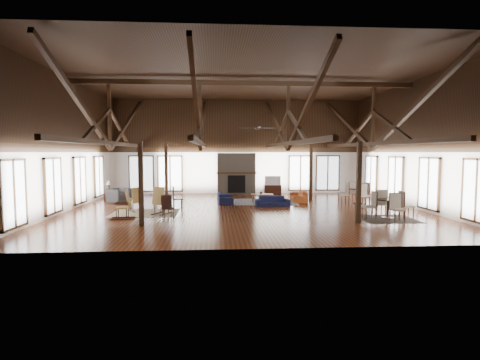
{
  "coord_description": "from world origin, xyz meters",
  "views": [
    {
      "loc": [
        -1.34,
        -17.06,
        2.65
      ],
      "look_at": [
        -0.14,
        1.0,
        1.31
      ],
      "focal_mm": 28.0,
      "sensor_mm": 36.0,
      "label": 1
    }
  ],
  "objects": [
    {
      "name": "ceiling",
      "position": [
        0.0,
        0.0,
        6.0
      ],
      "size": [
        16.0,
        14.0,
        0.02
      ],
      "primitive_type": "cube",
      "color": "black",
      "rests_on": "wall_back"
    },
    {
      "name": "side_chair_b",
      "position": [
        -3.22,
        -2.41,
        0.58
      ],
      "size": [
        0.47,
        0.47,
        0.99
      ],
      "rotation": [
        0.0,
        0.0,
        -0.12
      ],
      "color": "black",
      "rests_on": "floor"
    },
    {
      "name": "sofa_orange",
      "position": [
        3.18,
        2.85,
        0.28
      ],
      "size": [
        1.97,
        0.9,
        0.56
      ],
      "primitive_type": "imported",
      "rotation": [
        0.0,
        0.0,
        -1.65
      ],
      "color": "#A94E20",
      "rests_on": "floor"
    },
    {
      "name": "wall_left",
      "position": [
        -8.0,
        0.0,
        3.0
      ],
      "size": [
        0.02,
        14.0,
        6.0
      ],
      "primitive_type": "cube",
      "color": "white",
      "rests_on": "floor"
    },
    {
      "name": "post_grid",
      "position": [
        0.0,
        0.0,
        1.52
      ],
      "size": [
        8.16,
        7.16,
        3.05
      ],
      "color": "#301E0D",
      "rests_on": "floor"
    },
    {
      "name": "side_table_lamp",
      "position": [
        -7.1,
        3.57,
        0.43
      ],
      "size": [
        0.45,
        0.45,
        1.14
      ],
      "color": "black",
      "rests_on": "floor"
    },
    {
      "name": "rocking_chair_b",
      "position": [
        -3.68,
        -1.08,
        0.56
      ],
      "size": [
        0.84,
        1.05,
        1.19
      ],
      "rotation": [
        0.0,
        0.0,
        -0.45
      ],
      "color": "#A0823C",
      "rests_on": "floor"
    },
    {
      "name": "rug_tan",
      "position": [
        -4.41,
        -0.66,
        0.01
      ],
      "size": [
        2.85,
        2.24,
        0.01
      ],
      "primitive_type": "cube",
      "rotation": [
        0.0,
        0.0,
        0.0
      ],
      "color": "tan",
      "rests_on": "floor"
    },
    {
      "name": "rug_navy",
      "position": [
        1.28,
        2.6,
        0.01
      ],
      "size": [
        3.65,
        2.89,
        0.01
      ],
      "primitive_type": "cube",
      "rotation": [
        0.0,
        0.0,
        -0.11
      ],
      "color": "#161B40",
      "rests_on": "floor"
    },
    {
      "name": "ceiling_fan",
      "position": [
        0.5,
        -1.0,
        3.73
      ],
      "size": [
        1.6,
        1.6,
        0.75
      ],
      "color": "black",
      "rests_on": "roof_truss"
    },
    {
      "name": "side_chair_a",
      "position": [
        -3.19,
        0.39,
        0.62
      ],
      "size": [
        0.53,
        0.53,
        1.07
      ],
      "rotation": [
        0.0,
        0.0,
        -1.38
      ],
      "color": "black",
      "rests_on": "floor"
    },
    {
      "name": "wall_back",
      "position": [
        0.0,
        7.0,
        3.0
      ],
      "size": [
        16.0,
        0.02,
        6.0
      ],
      "primitive_type": "cube",
      "color": "white",
      "rests_on": "floor"
    },
    {
      "name": "sofa_navy_left",
      "position": [
        -0.83,
        2.33,
        0.27
      ],
      "size": [
        1.88,
        0.81,
        0.54
      ],
      "primitive_type": "imported",
      "rotation": [
        0.0,
        0.0,
        1.62
      ],
      "color": "#131636",
      "rests_on": "floor"
    },
    {
      "name": "coffee_table",
      "position": [
        1.13,
        2.47,
        0.39
      ],
      "size": [
        1.22,
        0.69,
        0.45
      ],
      "rotation": [
        0.0,
        0.0,
        -0.09
      ],
      "color": "brown",
      "rests_on": "floor"
    },
    {
      "name": "cup_far",
      "position": [
        6.11,
        1.86,
        0.81
      ],
      "size": [
        0.15,
        0.15,
        0.1
      ],
      "primitive_type": "imported",
      "rotation": [
        0.0,
        0.0,
        0.18
      ],
      "color": "#B2B2B2",
      "rests_on": "cafe_table_far"
    },
    {
      "name": "armchair",
      "position": [
        -6.5,
        3.11,
        0.36
      ],
      "size": [
        1.43,
        1.37,
        0.72
      ],
      "primitive_type": "imported",
      "rotation": [
        0.0,
        0.0,
        1.08
      ],
      "color": "#2C2C2E",
      "rests_on": "floor"
    },
    {
      "name": "sofa_navy_front",
      "position": [
        1.47,
        1.07,
        0.24
      ],
      "size": [
        1.69,
        0.69,
        0.49
      ],
      "primitive_type": "imported",
      "rotation": [
        0.0,
        0.0,
        0.02
      ],
      "color": "#131636",
      "rests_on": "floor"
    },
    {
      "name": "vase",
      "position": [
        1.09,
        2.52,
        0.54
      ],
      "size": [
        0.21,
        0.21,
        0.17
      ],
      "primitive_type": "imported",
      "rotation": [
        0.0,
        0.0,
        0.39
      ],
      "color": "#B2B2B2",
      "rests_on": "coffee_table"
    },
    {
      "name": "fireplace",
      "position": [
        0.0,
        6.67,
        1.29
      ],
      "size": [
        2.5,
        0.69,
        2.6
      ],
      "color": "#706455",
      "rests_on": "floor"
    },
    {
      "name": "wall_front",
      "position": [
        0.0,
        -7.0,
        3.0
      ],
      "size": [
        16.0,
        0.02,
        6.0
      ],
      "primitive_type": "cube",
      "color": "white",
      "rests_on": "floor"
    },
    {
      "name": "tv_console",
      "position": [
        2.35,
        6.75,
        0.27
      ],
      "size": [
        1.08,
        0.41,
        0.54
      ],
      "primitive_type": "cube",
      "color": "black",
      "rests_on": "floor"
    },
    {
      "name": "floor",
      "position": [
        0.0,
        0.0,
        0.0
      ],
      "size": [
        16.0,
        16.0,
        0.0
      ],
      "primitive_type": "plane",
      "color": "brown",
      "rests_on": "ground"
    },
    {
      "name": "cup_near",
      "position": [
        5.65,
        -2.59,
        0.82
      ],
      "size": [
        0.15,
        0.15,
        0.09
      ],
      "primitive_type": "imported",
      "rotation": [
        0.0,
        0.0,
        -0.34
      ],
      "color": "#B2B2B2",
      "rests_on": "cafe_table_near"
    },
    {
      "name": "cafe_table_far",
      "position": [
        6.06,
        1.86,
        0.53
      ],
      "size": [
        2.04,
        2.04,
        1.06
      ],
      "rotation": [
        0.0,
        0.0,
        0.09
      ],
      "color": "black",
      "rests_on": "floor"
    },
    {
      "name": "wall_right",
      "position": [
        8.0,
        0.0,
        3.0
      ],
      "size": [
        0.02,
        14.0,
        6.0
      ],
      "primitive_type": "cube",
      "color": "white",
      "rests_on": "floor"
    },
    {
      "name": "rocking_chair_c",
      "position": [
        -4.92,
        -2.05,
        0.56
      ],
      "size": [
        0.94,
        0.55,
        1.18
      ],
      "rotation": [
        0.0,
        0.0,
        1.63
      ],
      "color": "#A0823C",
      "rests_on": "floor"
    },
    {
      "name": "cafe_table_near",
      "position": [
        5.58,
        -2.6,
        0.54
      ],
      "size": [
        2.05,
        2.05,
        1.07
      ],
      "rotation": [
        0.0,
        0.0,
        0.02
      ],
      "color": "black",
      "rests_on": "floor"
    },
    {
      "name": "rug_dark",
      "position": [
        5.48,
        -2.76,
        0.01
      ],
      "size": [
        2.16,
        1.98,
        0.01
      ],
      "primitive_type": "cube",
      "rotation": [
        0.0,
        0.0,
        -0.03
      ],
      "color": "black",
      "rests_on": "floor"
    },
    {
      "name": "television",
      "position": [
        2.34,
        6.75,
        0.84
      ],
      "size": [
        1.02,
        0.15,
        0.59
      ],
      "primitive_type": "imported",
      "rotation": [
        0.0,
        0.0,
        0.01
      ],
      "color": "#B2B2B2",
      "rests_on": "tv_console"
    },
    {
      "name": "roof_truss",
      "position": [
        0.0,
        0.0,
        4.03
      ],
      "size": [
        15.6,
        14.07,
        3.14
      ],
      "color": "#301E0D",
      "rests_on": "wall_back"
    },
    {
      "name": "rocking_chair_a",
      "position": [
        -4.84,
        -0.22,
        0.51
      ],
      "size": [
        0.79,
        0.96,
        1.09
      ],
      "rotation": [
        0.0,
        0.0,
        0.48
      ],
      "color": "#A0823C",
      "rests_on": "floor"
    }
  ]
}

